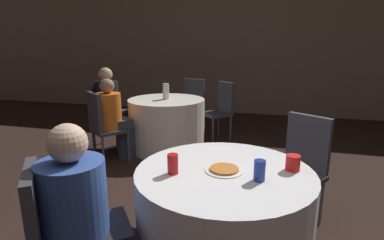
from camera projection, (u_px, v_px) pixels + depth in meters
name	position (u px, v px, depth m)	size (l,w,h in m)	color
wall_back	(251.00, 50.00, 6.52)	(16.00, 0.06, 2.80)	gray
table_near	(223.00, 224.00, 1.94)	(1.11, 1.11, 0.75)	white
table_far	(167.00, 124.00, 4.43)	(1.11, 1.11, 0.75)	white
chair_near_southwest	(57.00, 237.00, 1.52)	(0.56, 0.56, 0.93)	#383842
chair_near_northeast	(302.00, 161.00, 2.53)	(0.55, 0.55, 0.93)	#383842
chair_far_west	(102.00, 111.00, 4.44)	(0.48, 0.47, 0.93)	#383842
chair_far_southwest	(102.00, 122.00, 3.82)	(0.56, 0.56, 0.93)	#383842
chair_far_north	(193.00, 101.00, 5.25)	(0.45, 0.46, 0.93)	#383842
chair_far_northeast	(221.00, 106.00, 4.85)	(0.57, 0.57, 0.93)	#383842
person_blue_shirt	(91.00, 225.00, 1.58)	(0.48, 0.46, 1.14)	black
person_orange_shirt	(115.00, 120.00, 3.92)	(0.45, 0.47, 1.10)	#33384C
person_black_shirt	(112.00, 108.00, 4.42)	(0.50, 0.38, 1.20)	#33384C
pizza_plate_near	(224.00, 169.00, 1.85)	(0.24, 0.24, 0.02)	white
soda_can_red	(173.00, 164.00, 1.80)	(0.07, 0.07, 0.12)	red
soda_can_blue	(260.00, 170.00, 1.70)	(0.07, 0.07, 0.12)	#1E38A5
cup_near	(293.00, 163.00, 1.85)	(0.09, 0.09, 0.10)	red
bottle_far	(166.00, 91.00, 4.32)	(0.09, 0.09, 0.23)	silver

